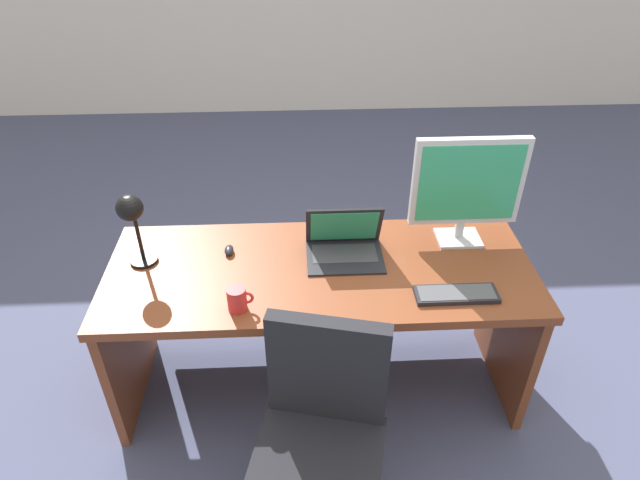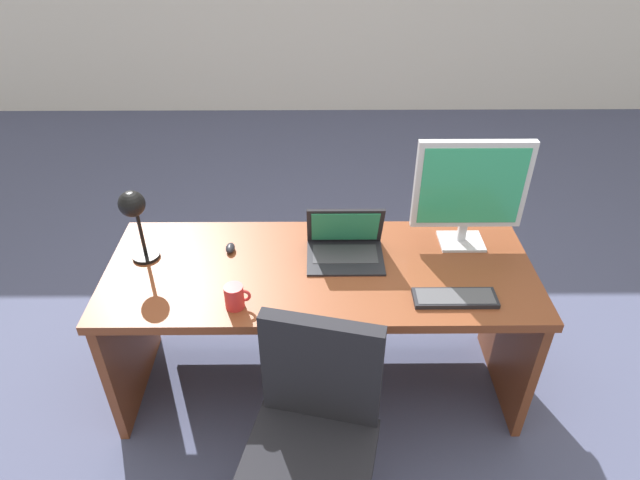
# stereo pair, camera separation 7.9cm
# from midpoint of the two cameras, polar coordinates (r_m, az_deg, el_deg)

# --- Properties ---
(ground) EXTENTS (12.00, 12.00, 0.00)m
(ground) POSITION_cam_midpoint_polar(r_m,az_deg,el_deg) (4.02, -1.60, 1.78)
(ground) COLOR #474C6B
(desk) EXTENTS (1.85, 0.73, 0.75)m
(desk) POSITION_cam_midpoint_polar(r_m,az_deg,el_deg) (2.53, -0.92, -5.87)
(desk) COLOR brown
(desk) RESTS_ON ground
(monitor) EXTENTS (0.49, 0.16, 0.51)m
(monitor) POSITION_cam_midpoint_polar(r_m,az_deg,el_deg) (2.46, 14.24, 5.56)
(monitor) COLOR #B7BABF
(monitor) RESTS_ON desk
(laptop) EXTENTS (0.34, 0.26, 0.23)m
(laptop) POSITION_cam_midpoint_polar(r_m,az_deg,el_deg) (2.42, 1.61, 0.10)
(laptop) COLOR black
(laptop) RESTS_ON desk
(keyboard) EXTENTS (0.33, 0.11, 0.02)m
(keyboard) POSITION_cam_midpoint_polar(r_m,az_deg,el_deg) (2.27, 13.04, -5.54)
(keyboard) COLOR black
(keyboard) RESTS_ON desk
(mouse) EXTENTS (0.04, 0.07, 0.03)m
(mouse) POSITION_cam_midpoint_polar(r_m,az_deg,el_deg) (2.48, -10.37, -1.07)
(mouse) COLOR black
(mouse) RESTS_ON desk
(desk_lamp) EXTENTS (0.12, 0.14, 0.35)m
(desk_lamp) POSITION_cam_midpoint_polar(r_m,az_deg,el_deg) (2.38, -19.93, 2.30)
(desk_lamp) COLOR black
(desk_lamp) RESTS_ON desk
(coffee_mug) EXTENTS (0.10, 0.08, 0.10)m
(coffee_mug) POSITION_cam_midpoint_polar(r_m,az_deg,el_deg) (2.16, -9.65, -6.10)
(coffee_mug) COLOR red
(coffee_mug) RESTS_ON desk
(office_chair) EXTENTS (0.56, 0.57, 0.93)m
(office_chair) POSITION_cam_midpoint_polar(r_m,az_deg,el_deg) (2.18, -1.19, -21.96)
(office_chair) COLOR black
(office_chair) RESTS_ON ground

